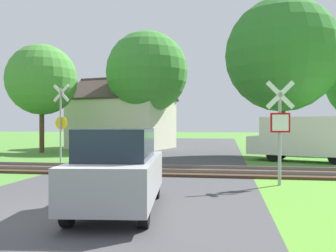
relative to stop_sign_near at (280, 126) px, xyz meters
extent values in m
plane|color=#4C8433|center=(-4.53, -4.74, -1.81)|extent=(160.00, 160.00, 0.00)
cube|color=#424244|center=(-4.53, -2.74, -1.81)|extent=(7.67, 80.00, 0.01)
cube|color=#422D1E|center=(-4.53, 2.56, -1.76)|extent=(60.00, 2.60, 0.10)
cube|color=slate|center=(-4.53, 3.28, -1.65)|extent=(60.00, 0.08, 0.12)
cube|color=slate|center=(-4.53, 1.84, -1.65)|extent=(60.00, 0.08, 0.12)
cylinder|color=#9E9EA5|center=(0.00, 0.03, -0.35)|extent=(0.10, 0.10, 2.92)
cube|color=red|center=(0.00, -0.03, 0.11)|extent=(0.60, 0.11, 0.60)
cube|color=white|center=(0.01, -0.06, 0.11)|extent=(0.49, 0.08, 0.49)
cube|color=white|center=(0.00, -0.03, 0.96)|extent=(0.87, 0.15, 0.88)
cube|color=white|center=(0.00, -0.03, 0.96)|extent=(0.87, 0.15, 0.88)
cylinder|color=#9E9EA5|center=(-9.67, 5.46, 0.02)|extent=(0.09, 0.09, 3.66)
cube|color=white|center=(-9.66, 5.52, 1.59)|extent=(0.88, 0.11, 0.88)
cube|color=white|center=(-9.66, 5.52, 1.59)|extent=(0.88, 0.11, 0.88)
cylinder|color=yellow|center=(-9.66, 5.53, 0.12)|extent=(0.64, 0.09, 0.64)
cube|color=beige|center=(-9.73, 16.50, 0.11)|extent=(8.13, 6.62, 3.84)
cube|color=#473833|center=(-10.02, 15.25, 2.84)|extent=(7.97, 4.54, 1.91)
cube|color=#473833|center=(-9.44, 17.75, 2.84)|extent=(7.97, 4.54, 1.91)
cube|color=brown|center=(-7.82, 16.05, 2.82)|extent=(0.60, 0.60, 1.10)
cylinder|color=#513823|center=(-13.72, 11.30, -0.27)|extent=(0.31, 0.31, 3.08)
sphere|color=#478E38|center=(-13.72, 11.30, 3.01)|extent=(4.66, 4.66, 4.66)
cylinder|color=#513823|center=(-7.43, 15.08, -0.09)|extent=(0.38, 0.38, 3.46)
sphere|color=#3D8433|center=(-7.43, 15.08, 3.90)|extent=(6.01, 6.01, 6.01)
cylinder|color=#513823|center=(1.61, 10.97, -0.09)|extent=(0.37, 0.37, 3.45)
sphere|color=#337A2D|center=(1.61, 10.97, 4.14)|extent=(6.67, 6.67, 6.67)
cube|color=silver|center=(2.30, 7.70, -0.52)|extent=(4.60, 3.26, 1.90)
cube|color=silver|center=(0.01, 8.57, -1.02)|extent=(1.29, 1.94, 0.90)
cube|color=#19232D|center=(0.35, 8.44, -0.19)|extent=(0.61, 1.53, 0.85)
cube|color=navy|center=(2.64, 8.60, -0.86)|extent=(3.54, 1.34, 0.16)
cylinder|color=black|center=(1.24, 8.94, -1.47)|extent=(0.70, 0.41, 0.68)
cylinder|color=black|center=(0.69, 7.48, -1.47)|extent=(0.70, 0.41, 0.68)
cylinder|color=black|center=(3.36, 6.47, -1.47)|extent=(0.70, 0.41, 0.68)
cube|color=#99999E|center=(-3.93, -3.93, -1.09)|extent=(2.08, 4.16, 0.84)
cube|color=#19232D|center=(-3.90, -4.13, -0.35)|extent=(1.63, 2.34, 0.64)
cylinder|color=black|center=(-3.38, -2.50, -1.51)|extent=(0.25, 0.62, 0.60)
cylinder|color=black|center=(-4.77, -2.66, -1.51)|extent=(0.25, 0.62, 0.60)
cylinder|color=black|center=(-3.08, -5.21, -1.51)|extent=(0.25, 0.62, 0.60)
cylinder|color=black|center=(-4.47, -5.36, -1.51)|extent=(0.25, 0.62, 0.60)
camera|label=1|loc=(-1.59, -11.81, 0.06)|focal=40.00mm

